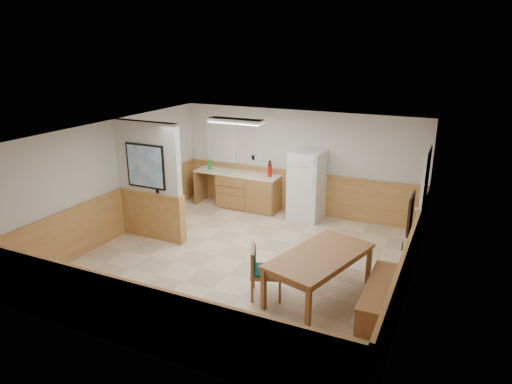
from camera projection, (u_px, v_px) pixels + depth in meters
The scene contains 20 objects.
ground at pixel (243, 261), 8.74m from camera, with size 6.00×6.00×0.00m, color beige.
ceiling at pixel (242, 132), 7.96m from camera, with size 6.00×6.00×0.02m, color silver.
back_wall at pixel (298, 162), 10.93m from camera, with size 6.00×0.02×2.50m, color silver.
right_wall at pixel (413, 226), 7.14m from camera, with size 0.02×6.00×2.50m, color silver.
left_wall at pixel (115, 180), 9.56m from camera, with size 0.02×6.00×2.50m, color silver.
wainscot_back at pixel (297, 192), 11.15m from camera, with size 6.00×0.04×1.00m, color tan.
wainscot_right at pixel (407, 268), 7.38m from camera, with size 0.04×6.00×1.00m, color tan.
wainscot_left at pixel (119, 213), 9.78m from camera, with size 0.04×6.00×1.00m, color tan.
partition_wall at pixel (150, 182), 9.43m from camera, with size 1.50×0.20×2.50m.
kitchen_counter at pixel (248, 191), 11.39m from camera, with size 2.20×0.61×1.00m.
exterior_door at pixel (423, 201), 8.85m from camera, with size 0.07×1.02×2.15m.
kitchen_window at pixel (221, 143), 11.66m from camera, with size 0.80×0.04×1.00m.
wall_painting at pixel (411, 214), 6.80m from camera, with size 0.04×0.50×0.60m.
fluorescent_fixture at pixel (236, 121), 9.42m from camera, with size 1.20×0.30×0.09m.
refrigerator at pixel (307, 185), 10.61m from camera, with size 0.77×0.74×1.64m.
dining_table at pixel (320, 259), 7.33m from camera, with size 1.45×2.11×0.75m.
dining_bench at pixel (378, 290), 7.03m from camera, with size 0.37×1.67×0.45m.
dining_chair at pixel (261, 268), 7.40m from camera, with size 0.83×0.70×0.85m.
fire_extinguisher at pixel (270, 170), 10.97m from camera, with size 0.10×0.10×0.40m.
soap_bottle at pixel (210, 164), 11.65m from camera, with size 0.08×0.08×0.25m, color #1A9334.
Camera 1 is at (3.57, -7.05, 3.98)m, focal length 32.00 mm.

